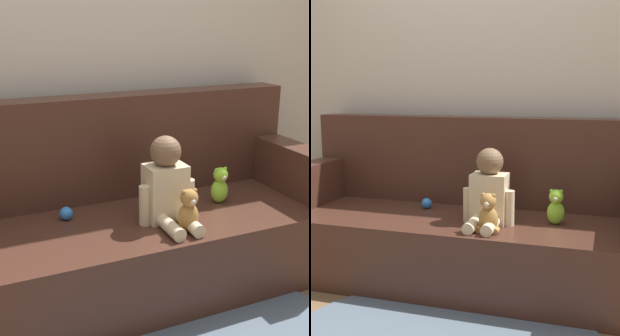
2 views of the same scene
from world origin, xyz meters
TOP-DOWN VIEW (x-y plane):
  - ground_plane at (0.00, 0.00)m, footprint 12.00×12.00m
  - wall_back at (0.00, 0.49)m, footprint 8.00×0.05m
  - couch at (0.00, 0.07)m, footprint 2.18×0.81m
  - person_baby at (0.18, -0.12)m, footprint 0.29×0.34m
  - teddy_bear_brown at (0.22, -0.27)m, footprint 0.12×0.10m
  - plush_toy_side at (0.54, -0.02)m, footprint 0.10×0.09m
  - toy_ball at (-0.26, 0.09)m, footprint 0.07×0.07m

SIDE VIEW (x-z plane):
  - ground_plane at x=0.00m, z-range 0.00..0.00m
  - couch at x=0.00m, z-range -0.15..0.81m
  - toy_ball at x=-0.26m, z-range 0.40..0.47m
  - plush_toy_side at x=0.54m, z-range 0.40..0.60m
  - teddy_bear_brown at x=0.22m, z-range 0.40..0.61m
  - person_baby at x=0.18m, z-range 0.37..0.79m
  - wall_back at x=0.00m, z-range 0.00..2.60m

